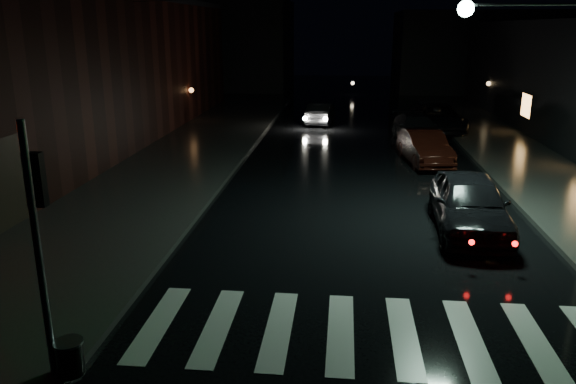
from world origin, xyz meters
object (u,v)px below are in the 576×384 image
(parked_car_d, at_px, (438,118))
(oncoming_car, at_px, (321,113))
(parked_car_b, at_px, (425,147))
(parked_car_a, at_px, (470,203))
(parked_car_c, at_px, (416,128))

(parked_car_d, distance_m, oncoming_car, 6.92)
(parked_car_b, height_order, oncoming_car, parked_car_b)
(parked_car_b, bearing_deg, parked_car_d, 69.49)
(parked_car_d, bearing_deg, parked_car_a, -98.31)
(parked_car_a, distance_m, parked_car_c, 13.35)
(parked_car_b, bearing_deg, oncoming_car, 108.23)
(parked_car_b, relative_size, oncoming_car, 1.10)
(parked_car_b, xyz_separation_m, parked_car_c, (0.23, 5.06, -0.04))
(parked_car_c, xyz_separation_m, parked_car_d, (1.57, 2.97, 0.08))
(parked_car_c, distance_m, oncoming_car, 7.04)
(oncoming_car, bearing_deg, parked_car_a, 110.94)
(parked_car_a, relative_size, parked_car_d, 0.89)
(parked_car_b, relative_size, parked_car_d, 0.79)
(parked_car_a, bearing_deg, parked_car_d, 86.73)
(parked_car_d, bearing_deg, parked_car_c, -120.48)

